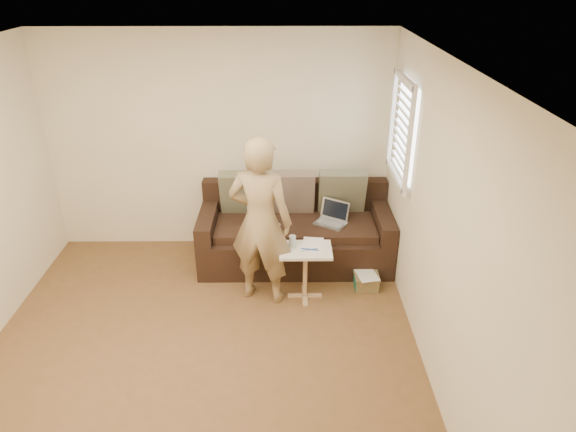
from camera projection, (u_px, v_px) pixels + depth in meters
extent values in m
plane|color=brown|center=(200.00, 365.00, 4.59)|extent=(4.50, 4.50, 0.00)
plane|color=white|center=(170.00, 66.00, 3.43)|extent=(4.50, 4.50, 0.00)
plane|color=beige|center=(219.00, 144.00, 6.02)|extent=(4.00, 0.00, 4.00)
plane|color=beige|center=(443.00, 236.00, 4.03)|extent=(0.00, 4.50, 4.50)
imported|color=#948550|center=(261.00, 222.00, 5.14)|extent=(0.74, 0.60, 1.79)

